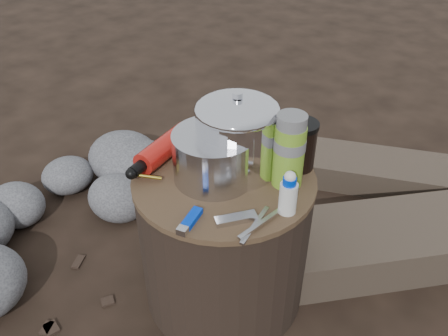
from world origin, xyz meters
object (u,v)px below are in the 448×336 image
Objects in this scene: stump at (224,238)px; travel_mug at (299,145)px; fuel_bottle at (165,148)px; thermos at (289,151)px; camping_pot at (237,134)px.

travel_mug is (0.13, 0.16, 0.29)m from stump.
thermos reaches higher than fuel_bottle.
fuel_bottle is at bearing -150.80° from travel_mug.
travel_mug is at bearing 99.43° from thermos.
camping_pot is (0.00, 0.05, 0.33)m from stump.
travel_mug is (0.32, 0.18, 0.04)m from fuel_bottle.
travel_mug is at bearing 50.07° from stump.
camping_pot reaches higher than fuel_bottle.
fuel_bottle is 0.36m from thermos.
thermos is (0.34, 0.10, 0.07)m from fuel_bottle.
thermos is at bearing 10.23° from fuel_bottle.
stump is 1.86× the size of fuel_bottle.
camping_pot is 0.17m from travel_mug.
stump is 0.32m from fuel_bottle.
travel_mug is at bearing 39.92° from camping_pot.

